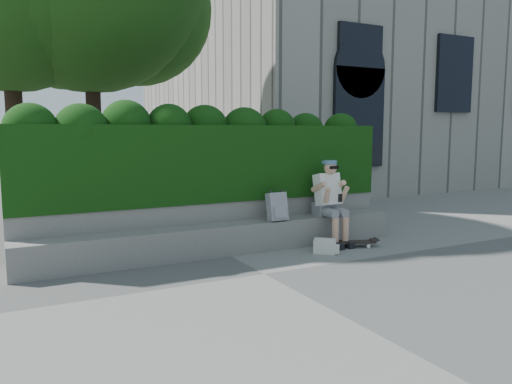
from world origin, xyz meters
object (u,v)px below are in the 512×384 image
skateboard (348,242)px  person (330,199)px  backpack_plaid (277,207)px  backpack_ground (325,246)px

skateboard → person: bearing=130.7°
backpack_plaid → backpack_ground: 0.96m
skateboard → backpack_ground: (-0.57, -0.15, 0.03)m
backpack_ground → skateboard: bearing=54.7°
skateboard → backpack_plaid: backpack_plaid is taller
backpack_plaid → backpack_ground: size_ratio=1.36×
person → backpack_ground: bearing=-131.1°
person → backpack_plaid: size_ratio=3.10×
person → backpack_ground: 0.93m
person → backpack_ground: size_ratio=4.21×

